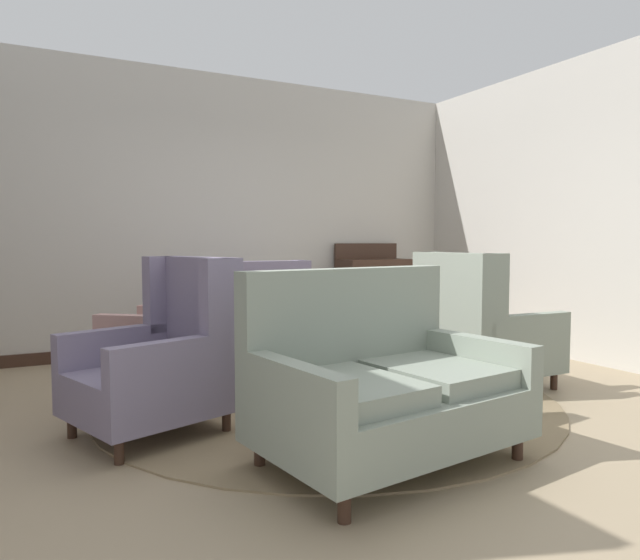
{
  "coord_description": "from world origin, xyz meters",
  "views": [
    {
      "loc": [
        -2.01,
        -3.47,
        1.18
      ],
      "look_at": [
        0.07,
        0.54,
        0.88
      ],
      "focal_mm": 32.19,
      "sensor_mm": 36.0,
      "label": 1
    }
  ],
  "objects": [
    {
      "name": "side_table",
      "position": [
        1.13,
        0.54,
        0.42
      ],
      "size": [
        0.58,
        0.58,
        0.69
      ],
      "color": "#382319",
      "rests_on": "ground"
    },
    {
      "name": "settee",
      "position": [
        -0.31,
        -0.92,
        0.41
      ],
      "size": [
        1.49,
        1.07,
        1.03
      ],
      "rotation": [
        0.0,
        0.0,
        0.13
      ],
      "color": "gray",
      "rests_on": "ground"
    },
    {
      "name": "baseboard_back",
      "position": [
        0.0,
        2.62,
        0.06
      ],
      "size": [
        5.82,
        0.03,
        0.12
      ],
      "primitive_type": "cube",
      "color": "#382319",
      "rests_on": "ground"
    },
    {
      "name": "ground",
      "position": [
        0.0,
        0.0,
        0.0
      ],
      "size": [
        8.15,
        8.15,
        0.0
      ],
      "primitive_type": "plane",
      "color": "#9E896B"
    },
    {
      "name": "armchair_back_corner",
      "position": [
        -1.26,
        0.1,
        0.45
      ],
      "size": [
        1.06,
        1.0,
        1.09
      ],
      "rotation": [
        0.0,
        0.0,
        5.04
      ],
      "color": "slate",
      "rests_on": "ground"
    },
    {
      "name": "sideboard",
      "position": [
        1.76,
        2.38,
        0.55
      ],
      "size": [
        0.88,
        0.43,
        1.17
      ],
      "color": "#382319",
      "rests_on": "ground"
    },
    {
      "name": "wall_back",
      "position": [
        0.0,
        2.67,
        1.5
      ],
      "size": [
        5.98,
        0.08,
        3.0
      ],
      "primitive_type": "cube",
      "color": "#BCB7AD",
      "rests_on": "ground"
    },
    {
      "name": "armchair_foreground_right",
      "position": [
        -0.95,
        1.01,
        0.42
      ],
      "size": [
        1.12,
        1.11,
        0.97
      ],
      "rotation": [
        0.0,
        0.0,
        4.03
      ],
      "color": "tan",
      "rests_on": "ground"
    },
    {
      "name": "porcelain_vase",
      "position": [
        0.15,
        0.32,
        0.68
      ],
      "size": [
        0.18,
        0.18,
        0.4
      ],
      "color": "beige",
      "rests_on": "coffee_table"
    },
    {
      "name": "wall_right",
      "position": [
        2.91,
        0.8,
        1.5
      ],
      "size": [
        0.08,
        3.74,
        3.0
      ],
      "primitive_type": "cube",
      "color": "#BCB7AD",
      "rests_on": "ground"
    },
    {
      "name": "armchair_beside_settee",
      "position": [
        1.28,
        0.05,
        0.44
      ],
      "size": [
        0.94,
        0.87,
        1.1
      ],
      "rotation": [
        0.0,
        0.0,
        7.83
      ],
      "color": "gray",
      "rests_on": "ground"
    },
    {
      "name": "area_rug",
      "position": [
        0.0,
        0.3,
        0.01
      ],
      "size": [
        3.39,
        3.39,
        0.01
      ],
      "primitive_type": "cylinder",
      "color": "#847051",
      "rests_on": "ground"
    },
    {
      "name": "armchair_near_sideboard",
      "position": [
        0.0,
        1.7,
        0.43
      ],
      "size": [
        0.88,
        0.83,
        1.01
      ],
      "rotation": [
        0.0,
        0.0,
        3.08
      ],
      "color": "slate",
      "rests_on": "ground"
    },
    {
      "name": "coffee_table",
      "position": [
        0.13,
        0.31,
        0.4
      ],
      "size": [
        0.78,
        0.78,
        0.51
      ],
      "color": "#382319",
      "rests_on": "ground"
    }
  ]
}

